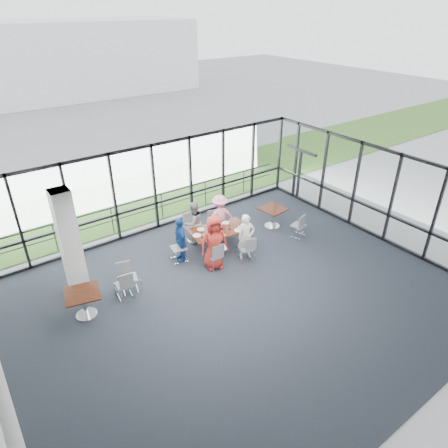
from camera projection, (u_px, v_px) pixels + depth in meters
floor at (241, 297)px, 11.38m from camera, size 12.00×10.00×0.02m
ceiling at (243, 195)px, 9.81m from camera, size 12.00×10.00×0.04m
wall_front at (416, 374)px, 7.06m from camera, size 12.00×0.10×3.20m
curtain_wall_back at (155, 188)px, 14.12m from camera, size 12.00×0.10×3.20m
curtain_wall_right at (379, 194)px, 13.67m from camera, size 0.10×10.00×3.20m
exit_door at (299, 175)px, 16.58m from camera, size 0.12×1.60×2.10m
structural_column at (70, 244)px, 10.86m from camera, size 0.50×0.50×3.20m
apron at (107, 184)px, 18.44m from camera, size 80.00×70.00×0.02m
grass_strip at (125, 199)px, 17.02m from camera, size 80.00×5.00×0.01m
hangar_main at (50, 59)px, 34.56m from camera, size 24.00×10.00×6.00m
guard_rail at (150, 209)px, 15.08m from camera, size 12.00×0.06×0.06m
main_table at (219, 233)px, 13.29m from camera, size 2.05×1.32×0.75m
side_table_left at (83, 296)px, 10.41m from camera, size 1.04×1.04×0.75m
side_table_right at (273, 211)px, 14.65m from camera, size 0.95×0.95×0.75m
diner_near_left at (214, 243)px, 12.23m from camera, size 0.99×0.78×1.79m
diner_near_right at (246, 237)px, 12.78m from camera, size 0.67×0.58×1.54m
diner_far_left at (194, 223)px, 13.59m from camera, size 0.78×0.52×1.54m
diner_far_right at (220, 216)px, 14.02m from camera, size 1.10×0.74×1.56m
diner_end at (180, 239)px, 12.67m from camera, size 0.65×0.97×1.52m
chair_main_nl at (215, 256)px, 12.44m from camera, size 0.43×0.43×0.87m
chair_main_nr at (246, 249)px, 12.84m from camera, size 0.50×0.50×0.82m
chair_main_fl at (193, 227)px, 13.90m from camera, size 0.51×0.51×0.96m
chair_main_fr at (217, 223)px, 14.30m from camera, size 0.52×0.52×0.86m
chair_main_end at (179, 248)px, 12.77m from camera, size 0.53×0.53×0.93m
chair_spare_la at (124, 285)px, 11.19m from camera, size 0.47×0.47×0.85m
chair_spare_lb at (129, 278)px, 11.39m from camera, size 0.55×0.55×0.91m
chair_spare_r at (298, 225)px, 14.11m from camera, size 0.53×0.53×0.87m
plate_nl at (209, 237)px, 12.78m from camera, size 0.25×0.25×0.01m
plate_nr at (238, 230)px, 13.17m from camera, size 0.26×0.26×0.01m
plate_fl at (201, 229)px, 13.23m from camera, size 0.24×0.24×0.01m
plate_fr at (226, 223)px, 13.63m from camera, size 0.24×0.24×0.01m
plate_end at (197, 235)px, 12.89m from camera, size 0.28×0.28×0.01m
tumbler_a at (215, 234)px, 12.85m from camera, size 0.06×0.06×0.13m
tumbler_b at (230, 227)px, 13.21m from camera, size 0.07×0.07×0.14m
tumbler_c at (216, 225)px, 13.35m from camera, size 0.07×0.07×0.14m
tumbler_d at (202, 235)px, 12.78m from camera, size 0.08×0.08×0.15m
menu_a at (221, 236)px, 12.89m from camera, size 0.31×0.24×0.00m
menu_b at (242, 228)px, 13.33m from camera, size 0.38×0.38×0.00m
menu_c at (218, 224)px, 13.54m from camera, size 0.37×0.32×0.00m
condiment_caddy at (221, 229)px, 13.24m from camera, size 0.10×0.07×0.04m
ketchup_bottle at (218, 227)px, 13.18m from camera, size 0.06×0.06×0.18m
green_bottle at (219, 226)px, 13.22m from camera, size 0.05×0.05×0.20m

